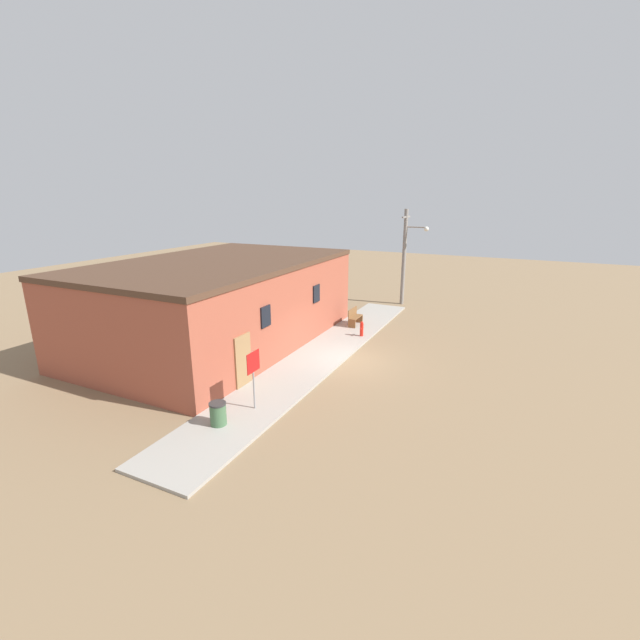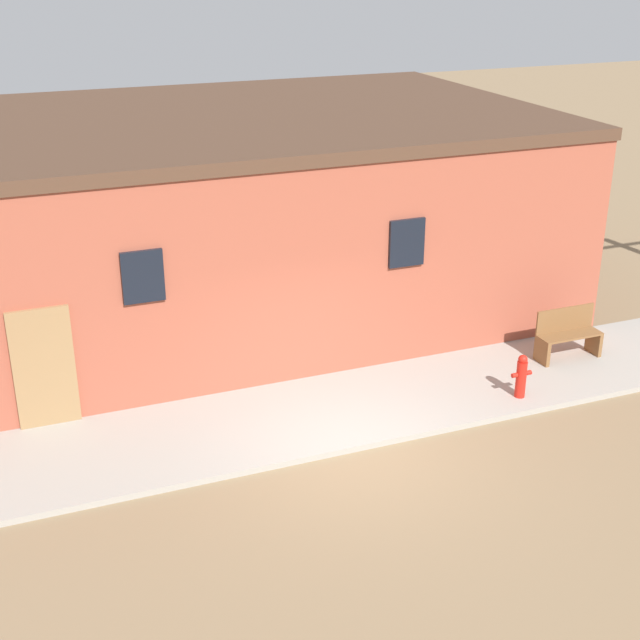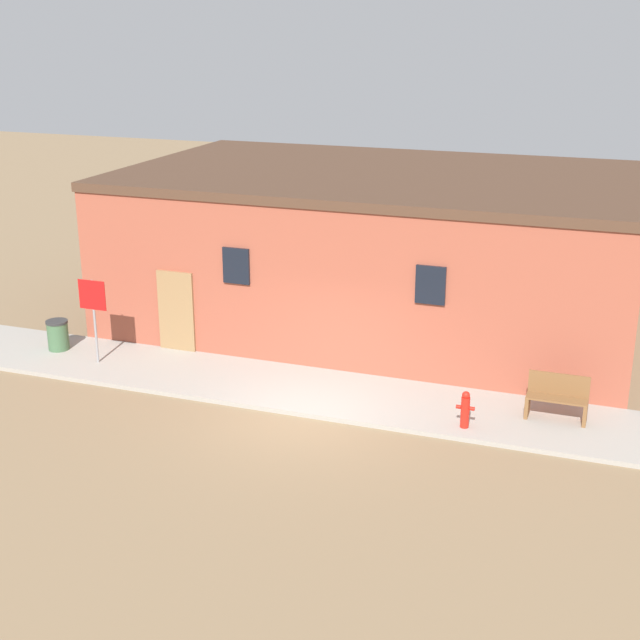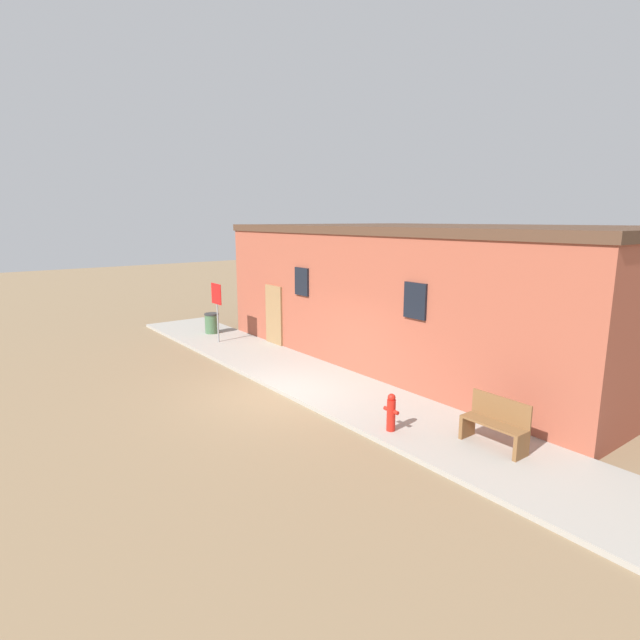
# 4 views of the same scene
# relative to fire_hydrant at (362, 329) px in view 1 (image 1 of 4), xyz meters

# --- Properties ---
(ground_plane) EXTENTS (80.00, 80.00, 0.00)m
(ground_plane) POSITION_rel_fire_hydrant_xyz_m (-3.43, -0.50, -0.51)
(ground_plane) COLOR #846B4C
(sidewalk) EXTENTS (21.16, 2.61, 0.10)m
(sidewalk) POSITION_rel_fire_hydrant_xyz_m (-3.43, 0.80, -0.46)
(sidewalk) COLOR #9E998E
(sidewalk) RESTS_ON ground
(brick_building) EXTENTS (13.99, 8.76, 4.29)m
(brick_building) POSITION_rel_fire_hydrant_xyz_m (-3.74, 6.43, 1.64)
(brick_building) COLOR #9E4C38
(brick_building) RESTS_ON ground
(fire_hydrant) EXTENTS (0.39, 0.19, 0.82)m
(fire_hydrant) POSITION_rel_fire_hydrant_xyz_m (0.00, 0.00, 0.00)
(fire_hydrant) COLOR red
(fire_hydrant) RESTS_ON sidewalk
(stop_sign) EXTENTS (0.74, 0.06, 2.14)m
(stop_sign) POSITION_rel_fire_hydrant_xyz_m (-9.35, 0.58, 1.10)
(stop_sign) COLOR gray
(stop_sign) RESTS_ON sidewalk
(bench) EXTENTS (1.29, 0.44, 0.99)m
(bench) POSITION_rel_fire_hydrant_xyz_m (1.77, 1.09, 0.06)
(bench) COLOR brown
(bench) RESTS_ON sidewalk
(trash_bin) EXTENTS (0.56, 0.56, 0.78)m
(trash_bin) POSITION_rel_fire_hydrant_xyz_m (-10.82, 1.04, -0.01)
(trash_bin) COLOR #426642
(trash_bin) RESTS_ON sidewalk
(utility_pole) EXTENTS (1.80, 1.70, 6.56)m
(utility_pole) POSITION_rel_fire_hydrant_xyz_m (8.39, -0.04, 3.03)
(utility_pole) COLOR gray
(utility_pole) RESTS_ON ground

